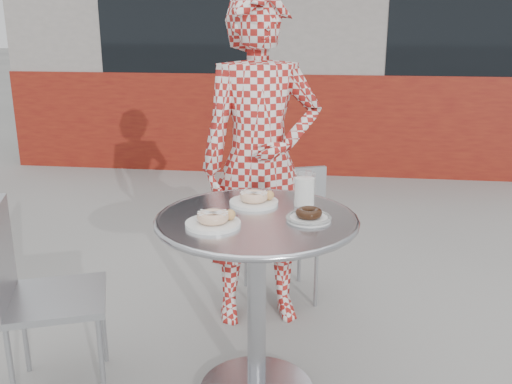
# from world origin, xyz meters

# --- Properties ---
(storefront) EXTENTS (6.02, 4.55, 3.00)m
(storefront) POSITION_xyz_m (-0.00, 5.56, 1.49)
(storefront) COLOR gray
(storefront) RESTS_ON ground
(bistro_table) EXTENTS (0.78, 0.78, 0.79)m
(bistro_table) POSITION_xyz_m (0.04, -0.01, 0.59)
(bistro_table) COLOR silver
(bistro_table) RESTS_ON ground
(chair_far) EXTENTS (0.48, 0.48, 0.79)m
(chair_far) POSITION_xyz_m (0.06, 0.89, 0.24)
(chair_far) COLOR #A4A6AB
(chair_far) RESTS_ON ground
(chair_left) EXTENTS (0.51, 0.50, 0.82)m
(chair_left) POSITION_xyz_m (-0.78, -0.07, 0.25)
(chair_left) COLOR #A4A6AB
(chair_left) RESTS_ON ground
(seated_person) EXTENTS (0.69, 0.55, 1.64)m
(seated_person) POSITION_xyz_m (-0.03, 0.67, 0.82)
(seated_person) COLOR maroon
(seated_person) RESTS_ON ground
(plate_far) EXTENTS (0.20, 0.20, 0.05)m
(plate_far) POSITION_xyz_m (0.02, 0.15, 0.80)
(plate_far) COLOR white
(plate_far) RESTS_ON bistro_table
(plate_near) EXTENTS (0.20, 0.20, 0.05)m
(plate_near) POSITION_xyz_m (-0.10, -0.12, 0.80)
(plate_near) COLOR white
(plate_near) RESTS_ON bistro_table
(plate_checker) EXTENTS (0.17, 0.17, 0.04)m
(plate_checker) POSITION_xyz_m (0.24, -0.01, 0.80)
(plate_checker) COLOR white
(plate_checker) RESTS_ON bistro_table
(milk_cup) EXTENTS (0.09, 0.09, 0.14)m
(milk_cup) POSITION_xyz_m (0.21, 0.16, 0.85)
(milk_cup) COLOR white
(milk_cup) RESTS_ON bistro_table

